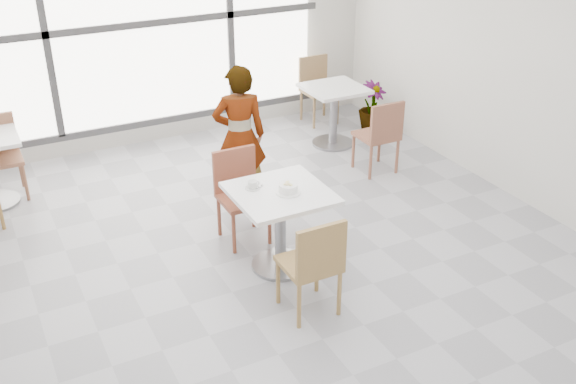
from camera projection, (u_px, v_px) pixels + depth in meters
name	position (u px, v px, depth m)	size (l,w,h in m)	color
floor	(272.00, 280.00, 5.76)	(7.00, 7.00, 0.00)	#9E9EA5
wall_back	(141.00, 23.00, 7.83)	(6.00, 6.00, 0.00)	silver
wall_right	(556.00, 65.00, 6.29)	(7.00, 7.00, 0.00)	silver
window	(142.00, 24.00, 7.78)	(4.60, 0.07, 2.52)	white
main_table	(280.00, 215.00, 5.72)	(0.80, 0.80, 0.75)	white
chair_near	(314.00, 261.00, 5.11)	(0.42, 0.42, 0.87)	#A47E46
chair_far	(239.00, 189.00, 6.20)	(0.42, 0.42, 0.87)	brown
oatmeal_bowl	(288.00, 188.00, 5.57)	(0.21, 0.21, 0.10)	white
coffee_cup	(253.00, 185.00, 5.65)	(0.16, 0.13, 0.07)	silver
person	(240.00, 136.00, 6.72)	(0.54, 0.35, 1.48)	black
bg_table_right	(334.00, 107.00, 8.19)	(0.70, 0.70, 0.75)	white
bg_chair_right_near	(381.00, 132.00, 7.44)	(0.42, 0.42, 0.87)	brown
bg_chair_right_far	(317.00, 85.00, 8.93)	(0.42, 0.42, 0.87)	#96744B
plant_right	(373.00, 106.00, 8.70)	(0.36, 0.36, 0.65)	#387E37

